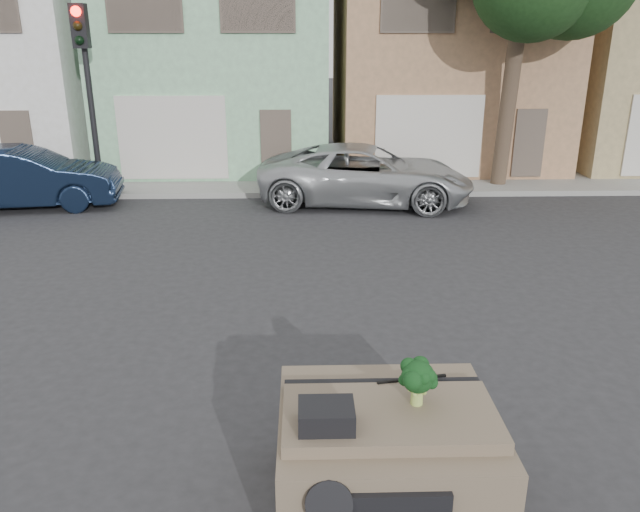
{
  "coord_description": "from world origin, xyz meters",
  "views": [
    {
      "loc": [
        -0.76,
        -7.9,
        4.29
      ],
      "look_at": [
        -0.53,
        0.5,
        1.3
      ],
      "focal_mm": 35.0,
      "sensor_mm": 36.0,
      "label": 1
    }
  ],
  "objects_px": {
    "silver_pickup": "(365,203)",
    "traffic_signal": "(90,103)",
    "broccoli": "(418,383)",
    "navy_sedan": "(28,208)"
  },
  "relations": [
    {
      "from": "silver_pickup",
      "to": "traffic_signal",
      "type": "distance_m",
      "value": 7.92
    },
    {
      "from": "traffic_signal",
      "to": "broccoli",
      "type": "distance_m",
      "value": 14.29
    },
    {
      "from": "navy_sedan",
      "to": "traffic_signal",
      "type": "relative_size",
      "value": 0.94
    },
    {
      "from": "traffic_signal",
      "to": "broccoli",
      "type": "xyz_separation_m",
      "value": [
        6.75,
        -12.53,
        -1.21
      ]
    },
    {
      "from": "silver_pickup",
      "to": "broccoli",
      "type": "height_order",
      "value": "broccoli"
    },
    {
      "from": "navy_sedan",
      "to": "traffic_signal",
      "type": "height_order",
      "value": "traffic_signal"
    },
    {
      "from": "navy_sedan",
      "to": "silver_pickup",
      "type": "height_order",
      "value": "navy_sedan"
    },
    {
      "from": "navy_sedan",
      "to": "broccoli",
      "type": "bearing_deg",
      "value": -151.46
    },
    {
      "from": "navy_sedan",
      "to": "silver_pickup",
      "type": "distance_m",
      "value": 8.92
    },
    {
      "from": "broccoli",
      "to": "navy_sedan",
      "type": "bearing_deg",
      "value": 126.42
    }
  ]
}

